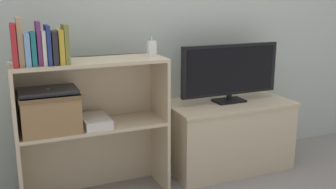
{
  "coord_description": "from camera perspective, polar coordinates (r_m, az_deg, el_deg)",
  "views": [
    {
      "loc": [
        -0.97,
        -2.12,
        1.24
      ],
      "look_at": [
        0.0,
        0.16,
        0.62
      ],
      "focal_mm": 42.0,
      "sensor_mm": 36.0,
      "label": 1
    }
  ],
  "objects": [
    {
      "name": "book_crimson",
      "position": [
        2.24,
        -21.48,
        6.68
      ],
      "size": [
        0.02,
        0.16,
        0.23
      ],
      "color": "#B22328",
      "rests_on": "bookshelf_upper_tier"
    },
    {
      "name": "bookshelf_upper_tier",
      "position": [
        2.44,
        -11.45,
        1.91
      ],
      "size": [
        0.9,
        0.32,
        0.4
      ],
      "color": "#CCB793",
      "rests_on": "bookshelf_lower_tier"
    },
    {
      "name": "book_skyblue",
      "position": [
        2.24,
        -19.82,
        6.18
      ],
      "size": [
        0.03,
        0.15,
        0.17
      ],
      "color": "#709ECC",
      "rests_on": "bookshelf_upper_tier"
    },
    {
      "name": "magazine_stack",
      "position": [
        2.42,
        -10.51,
        -3.77
      ],
      "size": [
        0.16,
        0.26,
        0.05
      ],
      "color": "silver",
      "rests_on": "bookshelf_lower_tier"
    },
    {
      "name": "book_tan",
      "position": [
        2.24,
        -20.69,
        7.15
      ],
      "size": [
        0.03,
        0.12,
        0.26
      ],
      "color": "tan",
      "rests_on": "bookshelf_upper_tier"
    },
    {
      "name": "baby_monitor",
      "position": [
        2.46,
        -2.37,
        6.7
      ],
      "size": [
        0.05,
        0.04,
        0.13
      ],
      "color": "white",
      "rests_on": "bookshelf_upper_tier"
    },
    {
      "name": "book_mustard",
      "position": [
        2.26,
        -15.37,
        6.71
      ],
      "size": [
        0.03,
        0.14,
        0.19
      ],
      "color": "gold",
      "rests_on": "bookshelf_upper_tier"
    },
    {
      "name": "book_charcoal",
      "position": [
        2.25,
        -16.25,
        6.56
      ],
      "size": [
        0.03,
        0.15,
        0.18
      ],
      "color": "#232328",
      "rests_on": "bookshelf_upper_tier"
    },
    {
      "name": "book_navy",
      "position": [
        2.25,
        -17.05,
        6.89
      ],
      "size": [
        0.02,
        0.15,
        0.21
      ],
      "color": "navy",
      "rests_on": "bookshelf_upper_tier"
    },
    {
      "name": "bookshelf_lower_tier",
      "position": [
        2.56,
        -10.99,
        -7.63
      ],
      "size": [
        0.9,
        0.32,
        0.48
      ],
      "color": "#CCB793",
      "rests_on": "ground_plane"
    },
    {
      "name": "laptop",
      "position": [
        2.33,
        -17.02,
        0.51
      ],
      "size": [
        0.32,
        0.22,
        0.02
      ],
      "color": "#2D2D33",
      "rests_on": "storage_basket_left"
    },
    {
      "name": "book_ivory",
      "position": [
        2.25,
        -17.64,
        6.52
      ],
      "size": [
        0.02,
        0.14,
        0.19
      ],
      "color": "silver",
      "rests_on": "bookshelf_upper_tier"
    },
    {
      "name": "storage_basket_left",
      "position": [
        2.36,
        -16.82,
        -2.15
      ],
      "size": [
        0.33,
        0.29,
        0.23
      ],
      "color": "#937047",
      "rests_on": "bookshelf_lower_tier"
    },
    {
      "name": "book_teal",
      "position": [
        2.24,
        -19.0,
        6.29
      ],
      "size": [
        0.02,
        0.13,
        0.18
      ],
      "color": "#1E7075",
      "rests_on": "bookshelf_upper_tier"
    },
    {
      "name": "tv",
      "position": [
        2.82,
        9.0,
        3.37
      ],
      "size": [
        0.75,
        0.14,
        0.42
      ],
      "color": "black",
      "rests_on": "tv_stand"
    },
    {
      "name": "book_plum",
      "position": [
        2.24,
        -18.27,
        7.07
      ],
      "size": [
        0.02,
        0.12,
        0.23
      ],
      "color": "#6B2D66",
      "rests_on": "bookshelf_upper_tier"
    },
    {
      "name": "book_olive",
      "position": [
        2.26,
        -14.65,
        7.11
      ],
      "size": [
        0.02,
        0.14,
        0.21
      ],
      "color": "olive",
      "rests_on": "bookshelf_upper_tier"
    },
    {
      "name": "wall_back",
      "position": [
        2.79,
        -2.77,
        13.18
      ],
      "size": [
        10.0,
        0.05,
        2.4
      ],
      "color": "#B2BCB2",
      "rests_on": "ground_plane"
    },
    {
      "name": "tv_stand",
      "position": [
        2.95,
        8.63,
        -5.74
      ],
      "size": [
        0.9,
        0.48,
        0.5
      ],
      "color": "#CCB793",
      "rests_on": "ground_plane"
    }
  ]
}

